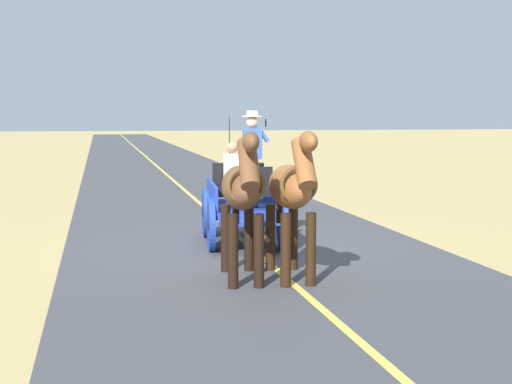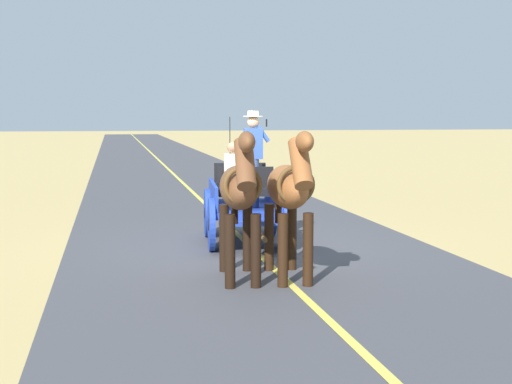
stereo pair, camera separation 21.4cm
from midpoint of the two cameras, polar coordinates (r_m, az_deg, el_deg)
The scene contains 6 objects.
ground_plane at distance 13.13m, azimuth -1.07°, elevation -4.39°, with size 200.00×200.00×0.00m, color tan.
road_surface at distance 13.13m, azimuth -1.07°, elevation -4.37°, with size 6.69×160.00×0.01m, color #424247.
road_centre_stripe at distance 13.13m, azimuth -1.07°, elevation -4.35°, with size 0.12×160.00×0.00m, color #DBCC4C.
horse_drawn_carriage at distance 13.27m, azimuth -1.53°, elevation -0.71°, with size 1.61×4.52×2.50m.
horse_near_side at distance 10.28m, azimuth 2.31°, elevation 0.12°, with size 0.62×2.13×2.21m.
horse_off_side at distance 10.18m, azimuth -1.73°, elevation 0.06°, with size 0.69×2.14×2.21m.
Camera 1 is at (2.67, 12.62, 2.41)m, focal length 49.43 mm.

